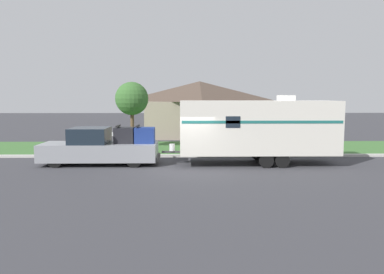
# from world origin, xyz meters

# --- Properties ---
(ground_plane) EXTENTS (120.00, 120.00, 0.00)m
(ground_plane) POSITION_xyz_m (0.00, 0.00, 0.00)
(ground_plane) COLOR #38383D
(curb_strip) EXTENTS (80.00, 0.30, 0.14)m
(curb_strip) POSITION_xyz_m (0.00, 3.75, 0.07)
(curb_strip) COLOR beige
(curb_strip) RESTS_ON ground_plane
(lawn_strip) EXTENTS (80.00, 7.00, 0.03)m
(lawn_strip) POSITION_xyz_m (0.00, 7.40, 0.01)
(lawn_strip) COLOR #3D6B33
(lawn_strip) RESTS_ON ground_plane
(house_across_street) EXTENTS (9.73, 7.46, 4.77)m
(house_across_street) POSITION_xyz_m (1.08, 15.42, 2.47)
(house_across_street) COLOR gray
(house_across_street) RESTS_ON ground_plane
(pickup_truck) EXTENTS (5.98, 2.04, 2.01)m
(pickup_truck) POSITION_xyz_m (-4.48, 1.52, 0.87)
(pickup_truck) COLOR black
(pickup_truck) RESTS_ON ground_plane
(travel_trailer) EXTENTS (8.88, 2.51, 3.53)m
(travel_trailer) POSITION_xyz_m (3.55, 1.52, 1.91)
(travel_trailer) COLOR black
(travel_trailer) RESTS_ON ground_plane
(mailbox) EXTENTS (0.48, 0.20, 1.37)m
(mailbox) POSITION_xyz_m (-4.25, 4.42, 1.05)
(mailbox) COLOR brown
(mailbox) RESTS_ON ground_plane
(tree_in_yard) EXTENTS (2.18, 2.18, 4.42)m
(tree_in_yard) POSITION_xyz_m (-3.69, 7.24, 3.30)
(tree_in_yard) COLOR brown
(tree_in_yard) RESTS_ON ground_plane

